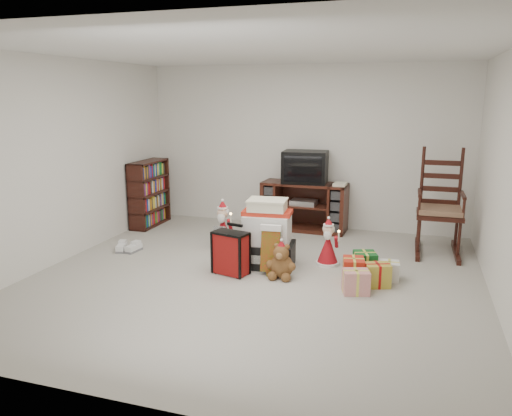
# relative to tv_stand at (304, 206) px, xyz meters

# --- Properties ---
(room) EXTENTS (5.01, 5.01, 2.51)m
(room) POSITION_rel_tv_stand_xyz_m (-0.08, -2.24, 0.88)
(room) COLOR #A9A39A
(room) RESTS_ON ground
(tv_stand) EXTENTS (1.31, 0.51, 0.74)m
(tv_stand) POSITION_rel_tv_stand_xyz_m (0.00, 0.00, 0.00)
(tv_stand) COLOR #3F1512
(tv_stand) RESTS_ON floor
(bookshelf) EXTENTS (0.28, 0.85, 1.03)m
(bookshelf) POSITION_rel_tv_stand_xyz_m (-2.41, -0.47, 0.13)
(bookshelf) COLOR black
(bookshelf) RESTS_ON floor
(rocking_chair) EXTENTS (0.58, 0.95, 1.43)m
(rocking_chair) POSITION_rel_tv_stand_xyz_m (1.93, -0.53, 0.12)
(rocking_chair) COLOR black
(rocking_chair) RESTS_ON floor
(gift_pile) EXTENTS (0.69, 0.53, 0.81)m
(gift_pile) POSITION_rel_tv_stand_xyz_m (-0.07, -1.77, -0.01)
(gift_pile) COLOR black
(gift_pile) RESTS_ON floor
(red_suitcase) EXTENTS (0.43, 0.29, 0.59)m
(red_suitcase) POSITION_rel_tv_stand_xyz_m (-0.39, -2.18, -0.11)
(red_suitcase) COLOR maroon
(red_suitcase) RESTS_ON floor
(stocking) EXTENTS (0.29, 0.14, 0.60)m
(stocking) POSITION_rel_tv_stand_xyz_m (0.05, -2.05, -0.07)
(stocking) COLOR #0D7D0E
(stocking) RESTS_ON floor
(teddy_bear) EXTENTS (0.27, 0.24, 0.40)m
(teddy_bear) POSITION_rel_tv_stand_xyz_m (0.21, -2.11, -0.19)
(teddy_bear) COLOR brown
(teddy_bear) RESTS_ON floor
(santa_figurine) EXTENTS (0.29, 0.28, 0.59)m
(santa_figurine) POSITION_rel_tv_stand_xyz_m (0.63, -1.51, -0.14)
(santa_figurine) COLOR maroon
(santa_figurine) RESTS_ON floor
(mrs_claus_figurine) EXTENTS (0.33, 0.31, 0.67)m
(mrs_claus_figurine) POSITION_rel_tv_stand_xyz_m (-0.83, -1.30, -0.11)
(mrs_claus_figurine) COLOR maroon
(mrs_claus_figurine) RESTS_ON floor
(sneaker_pair) EXTENTS (0.33, 0.28, 0.09)m
(sneaker_pair) POSITION_rel_tv_stand_xyz_m (-2.01, -1.79, -0.32)
(sneaker_pair) COLOR white
(sneaker_pair) RESTS_ON floor
(gift_cluster) EXTENTS (0.70, 0.79, 0.24)m
(gift_cluster) POSITION_rel_tv_stand_xyz_m (1.14, -1.97, -0.25)
(gift_cluster) COLOR red
(gift_cluster) RESTS_ON floor
(crt_television) EXTENTS (0.69, 0.52, 0.48)m
(crt_television) POSITION_rel_tv_stand_xyz_m (-0.00, 0.00, 0.61)
(crt_television) COLOR black
(crt_television) RESTS_ON tv_stand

